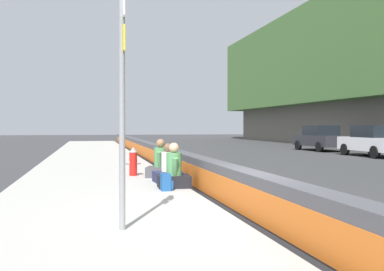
% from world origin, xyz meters
% --- Properties ---
extents(ground_plane, '(160.00, 160.00, 0.00)m').
position_xyz_m(ground_plane, '(0.00, 0.00, 0.00)').
color(ground_plane, '#353538').
rests_on(ground_plane, ground).
extents(sidewalk_strip, '(80.00, 4.40, 0.14)m').
position_xyz_m(sidewalk_strip, '(0.00, 2.65, 0.07)').
color(sidewalk_strip, '#A8A59E').
rests_on(sidewalk_strip, ground_plane).
extents(jersey_barrier, '(76.00, 0.45, 0.85)m').
position_xyz_m(jersey_barrier, '(0.00, 0.00, 0.42)').
color(jersey_barrier, '#47474C').
rests_on(jersey_barrier, ground_plane).
extents(route_sign_post, '(0.44, 0.09, 3.60)m').
position_xyz_m(route_sign_post, '(-1.08, 2.37, 2.21)').
color(route_sign_post, gray).
rests_on(route_sign_post, sidewalk_strip).
extents(fire_hydrant, '(0.26, 0.46, 0.88)m').
position_xyz_m(fire_hydrant, '(6.34, 1.54, 0.59)').
color(fire_hydrant, red).
rests_on(fire_hydrant, sidewalk_strip).
extents(seated_person_foreground, '(0.72, 0.84, 1.12)m').
position_xyz_m(seated_person_foreground, '(3.40, 0.79, 0.49)').
color(seated_person_foreground, black).
rests_on(seated_person_foreground, sidewalk_strip).
extents(seated_person_middle, '(0.70, 0.81, 1.06)m').
position_xyz_m(seated_person_middle, '(4.52, 0.76, 0.47)').
color(seated_person_middle, '#23284C').
rests_on(seated_person_middle, sidewalk_strip).
extents(seated_person_rear, '(0.91, 0.99, 1.14)m').
position_xyz_m(seated_person_rear, '(5.78, 0.77, 0.50)').
color(seated_person_rear, '#424247').
rests_on(seated_person_rear, sidewalk_strip).
extents(backpack, '(0.32, 0.28, 0.40)m').
position_xyz_m(backpack, '(2.88, 1.08, 0.33)').
color(backpack, navy).
rests_on(backpack, sidewalk_strip).
extents(parked_car_fourth, '(4.51, 1.98, 1.71)m').
position_xyz_m(parked_car_fourth, '(14.47, -12.24, 0.86)').
color(parked_car_fourth, silver).
rests_on(parked_car_fourth, ground_plane).
extents(parked_car_midline, '(4.55, 2.05, 1.71)m').
position_xyz_m(parked_car_midline, '(20.53, -12.28, 0.86)').
color(parked_car_midline, '#28282D').
rests_on(parked_car_midline, ground_plane).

